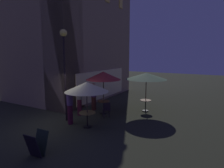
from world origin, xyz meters
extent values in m
plane|color=#2A2C1E|center=(0.00, 0.00, 0.00)|extent=(60.00, 60.00, 0.00)
cube|color=#92775C|center=(5.93, 1.89, 4.84)|extent=(8.92, 1.76, 9.68)
cube|color=#92775C|center=(2.35, 4.35, 4.84)|extent=(1.76, 6.67, 9.68)
cube|color=#F2C34D|center=(8.45, 0.98, 7.85)|extent=(0.55, 0.06, 0.95)
cube|color=beige|center=(5.48, 0.97, 1.25)|extent=(6.24, 0.08, 2.10)
cylinder|color=black|center=(0.64, 0.24, 2.23)|extent=(0.10, 0.10, 4.45)
sphere|color=#F8E163|center=(0.64, 0.24, 4.56)|extent=(0.37, 0.37, 0.37)
cube|color=black|center=(-2.41, -1.39, 0.44)|extent=(0.30, 0.56, 0.85)
cube|color=black|center=(-2.77, -1.41, 0.44)|extent=(0.30, 0.56, 0.85)
cylinder|color=black|center=(0.41, -1.31, 0.01)|extent=(0.40, 0.40, 0.03)
cylinder|color=black|center=(0.41, -1.31, 0.36)|extent=(0.06, 0.06, 0.72)
cylinder|color=olive|center=(0.41, -1.31, 0.73)|extent=(0.80, 0.80, 0.03)
cylinder|color=black|center=(4.29, -2.87, 0.01)|extent=(0.40, 0.40, 0.03)
cylinder|color=black|center=(4.29, -2.87, 0.34)|extent=(0.06, 0.06, 0.69)
cylinder|color=brown|center=(4.29, -2.87, 0.70)|extent=(0.67, 0.67, 0.03)
cylinder|color=black|center=(2.64, -0.84, 0.01)|extent=(0.40, 0.40, 0.03)
cylinder|color=black|center=(2.64, -0.84, 0.37)|extent=(0.06, 0.06, 0.74)
cylinder|color=#4F331A|center=(2.64, -0.84, 0.75)|extent=(0.72, 0.72, 0.03)
cylinder|color=black|center=(0.41, -1.31, 0.03)|extent=(0.36, 0.36, 0.06)
cylinder|color=#493327|center=(0.41, -1.31, 1.09)|extent=(0.05, 0.05, 2.17)
cone|color=beige|center=(0.41, -1.31, 1.99)|extent=(2.08, 2.08, 0.46)
cylinder|color=black|center=(4.29, -2.87, 0.03)|extent=(0.36, 0.36, 0.06)
cylinder|color=#4E3326|center=(4.29, -2.87, 1.18)|extent=(0.05, 0.05, 2.35)
cone|color=#314D34|center=(4.29, -2.87, 2.20)|extent=(2.45, 2.45, 0.39)
cylinder|color=black|center=(2.64, -0.84, 0.03)|extent=(0.36, 0.36, 0.06)
cylinder|color=#4C3E25|center=(2.64, -0.84, 1.23)|extent=(0.05, 0.05, 2.47)
cone|color=maroon|center=(2.64, -0.84, 2.28)|extent=(2.04, 2.04, 0.47)
cylinder|color=black|center=(2.09, -1.15, 0.23)|extent=(0.03, 0.03, 0.46)
cylinder|color=black|center=(2.30, -1.38, 0.23)|extent=(0.03, 0.03, 0.46)
cylinder|color=black|center=(1.86, -1.36, 0.23)|extent=(0.03, 0.03, 0.46)
cylinder|color=black|center=(2.07, -1.59, 0.23)|extent=(0.03, 0.03, 0.46)
cube|color=black|center=(2.08, -1.37, 0.48)|extent=(0.55, 0.55, 0.04)
cube|color=black|center=(1.95, -1.49, 0.69)|extent=(0.29, 0.31, 0.39)
cylinder|color=#49221D|center=(2.97, 0.09, 0.43)|extent=(0.29, 0.29, 0.85)
cylinder|color=#623969|center=(2.97, 0.09, 1.18)|extent=(0.35, 0.35, 0.65)
sphere|color=beige|center=(2.97, 0.09, 1.61)|extent=(0.23, 0.23, 0.23)
cylinder|color=#4C1623|center=(1.69, 0.20, 0.47)|extent=(0.26, 0.26, 0.95)
cylinder|color=slate|center=(1.69, 0.20, 1.26)|extent=(0.31, 0.31, 0.63)
sphere|color=brown|center=(1.69, 0.20, 1.66)|extent=(0.20, 0.20, 0.20)
cylinder|color=#451326|center=(0.36, -0.28, 0.49)|extent=(0.27, 0.27, 0.98)
cylinder|color=#533966|center=(0.36, -0.28, 1.29)|extent=(0.31, 0.31, 0.61)
sphere|color=tan|center=(0.36, -0.28, 1.68)|extent=(0.19, 0.19, 0.19)
camera|label=1|loc=(-6.68, -6.66, 3.50)|focal=30.54mm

